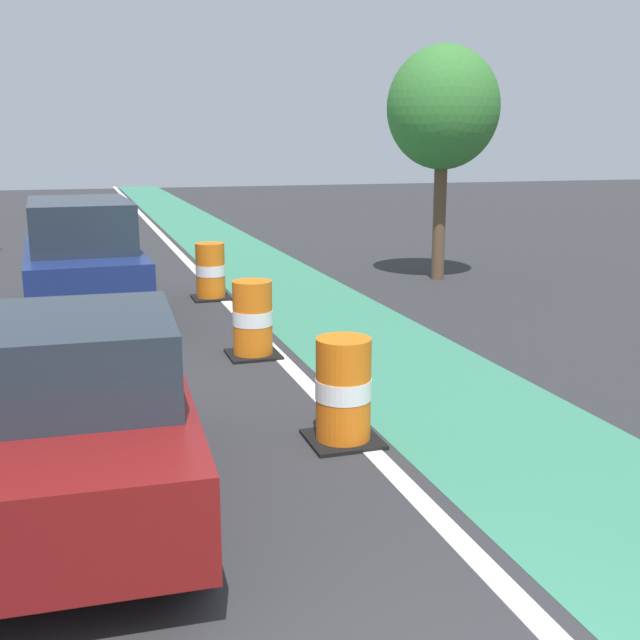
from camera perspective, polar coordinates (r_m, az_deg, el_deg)
The scene contains 8 objects.
bike_lane_strip at distance 15.57m, azimuth -1.66°, elevation 1.89°, with size 2.50×80.00×0.01m, color #387F60.
lane_divider_stripe at distance 15.24m, azimuth -7.09°, elevation 1.55°, with size 0.20×80.00×0.01m, color silver.
parked_sedan_nearest at distance 6.64m, azimuth -17.68°, elevation -6.72°, with size 2.05×4.17×1.70m.
parked_suv_second at distance 13.90m, azimuth -17.03°, elevation 4.29°, with size 2.05×4.66×2.04m.
traffic_barrel_front at distance 7.88m, azimuth 1.72°, elevation -5.28°, with size 0.73×0.73×1.09m.
traffic_barrel_mid at distance 11.05m, azimuth -4.97°, elevation 0.03°, with size 0.73×0.73×1.09m.
traffic_barrel_back at distance 15.22m, azimuth -8.05°, elevation 3.53°, with size 0.73×0.73×1.09m.
street_tree_sidewalk at distance 17.31m, azimuth 9.02°, elevation 15.04°, with size 2.40×2.40×5.00m.
Camera 1 is at (-1.76, -2.70, 3.00)m, focal length 43.59 mm.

